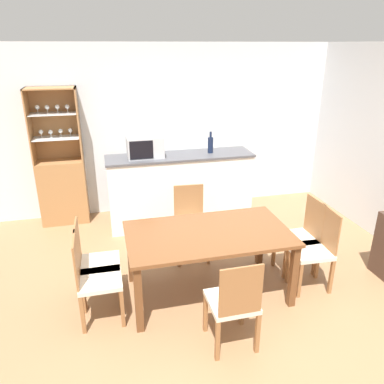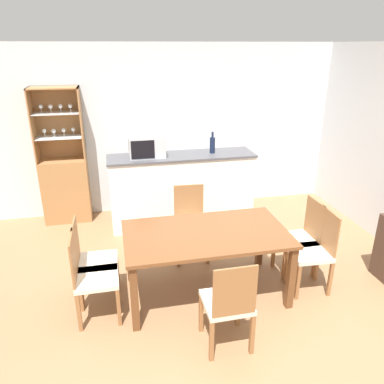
{
  "view_description": "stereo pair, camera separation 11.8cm",
  "coord_description": "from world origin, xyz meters",
  "px_view_note": "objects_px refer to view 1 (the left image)",
  "views": [
    {
      "loc": [
        -1.05,
        -3.06,
        2.52
      ],
      "look_at": [
        -0.04,
        1.07,
        0.83
      ],
      "focal_mm": 35.0,
      "sensor_mm": 36.0,
      "label": 1
    },
    {
      "loc": [
        -0.93,
        -3.09,
        2.52
      ],
      "look_at": [
        -0.04,
        1.07,
        0.83
      ],
      "focal_mm": 35.0,
      "sensor_mm": 36.0,
      "label": 2
    }
  ],
  "objects_px": {
    "dining_table": "(208,240)",
    "dining_chair_side_left_far": "(95,263)",
    "dining_chair_side_right_near": "(314,249)",
    "dining_chair_side_right_far": "(301,237)",
    "dining_chair_side_left_near": "(95,279)",
    "dining_chair_head_far": "(191,223)",
    "dining_chair_head_near": "(233,303)",
    "wine_bottle": "(210,145)",
    "microwave": "(145,147)",
    "display_cabinet": "(62,182)"
  },
  "relations": [
    {
      "from": "dining_chair_side_left_far",
      "to": "dining_table",
      "type": "bearing_deg",
      "value": 84.45
    },
    {
      "from": "display_cabinet",
      "to": "dining_chair_side_right_near",
      "type": "height_order",
      "value": "display_cabinet"
    },
    {
      "from": "dining_chair_side_right_near",
      "to": "dining_chair_side_left_far",
      "type": "xyz_separation_m",
      "value": [
        -2.31,
        0.29,
        0.0
      ]
    },
    {
      "from": "dining_chair_side_left_far",
      "to": "dining_chair_side_left_near",
      "type": "bearing_deg",
      "value": 1.52
    },
    {
      "from": "dining_table",
      "to": "dining_chair_head_near",
      "type": "height_order",
      "value": "dining_chair_head_near"
    },
    {
      "from": "dining_chair_side_left_near",
      "to": "dining_chair_head_near",
      "type": "bearing_deg",
      "value": 60.46
    },
    {
      "from": "dining_chair_side_left_near",
      "to": "dining_chair_side_left_far",
      "type": "xyz_separation_m",
      "value": [
        0.0,
        0.29,
        0.0
      ]
    },
    {
      "from": "dining_chair_side_left_near",
      "to": "wine_bottle",
      "type": "distance_m",
      "value": 2.65
    },
    {
      "from": "dining_chair_head_near",
      "to": "dining_chair_side_right_far",
      "type": "bearing_deg",
      "value": 38.48
    },
    {
      "from": "dining_chair_side_left_near",
      "to": "microwave",
      "type": "distance_m",
      "value": 2.19
    },
    {
      "from": "microwave",
      "to": "dining_table",
      "type": "bearing_deg",
      "value": -77.15
    },
    {
      "from": "wine_bottle",
      "to": "dining_chair_side_left_far",
      "type": "bearing_deg",
      "value": -136.08
    },
    {
      "from": "dining_chair_head_near",
      "to": "microwave",
      "type": "bearing_deg",
      "value": 98.48
    },
    {
      "from": "dining_chair_head_near",
      "to": "dining_table",
      "type": "bearing_deg",
      "value": 89.52
    },
    {
      "from": "dining_chair_side_right_near",
      "to": "dining_chair_side_right_far",
      "type": "bearing_deg",
      "value": 3.02
    },
    {
      "from": "wine_bottle",
      "to": "dining_table",
      "type": "bearing_deg",
      "value": -106.79
    },
    {
      "from": "dining_table",
      "to": "dining_chair_side_left_far",
      "type": "distance_m",
      "value": 1.18
    },
    {
      "from": "dining_chair_side_left_near",
      "to": "wine_bottle",
      "type": "bearing_deg",
      "value": 138.35
    },
    {
      "from": "dining_table",
      "to": "wine_bottle",
      "type": "xyz_separation_m",
      "value": [
        0.53,
        1.77,
        0.53
      ]
    },
    {
      "from": "dining_table",
      "to": "dining_chair_head_near",
      "type": "xyz_separation_m",
      "value": [
        0.0,
        -0.79,
        -0.19
      ]
    },
    {
      "from": "dining_table",
      "to": "dining_chair_head_near",
      "type": "relative_size",
      "value": 1.85
    },
    {
      "from": "dining_chair_side_left_near",
      "to": "dining_chair_side_right_far",
      "type": "height_order",
      "value": "same"
    },
    {
      "from": "dining_chair_head_far",
      "to": "dining_chair_head_near",
      "type": "bearing_deg",
      "value": 93.66
    },
    {
      "from": "dining_chair_side_left_far",
      "to": "wine_bottle",
      "type": "distance_m",
      "value": 2.45
    },
    {
      "from": "dining_table",
      "to": "dining_chair_head_near",
      "type": "distance_m",
      "value": 0.81
    },
    {
      "from": "dining_chair_side_right_near",
      "to": "wine_bottle",
      "type": "distance_m",
      "value": 2.13
    },
    {
      "from": "dining_chair_side_left_far",
      "to": "microwave",
      "type": "distance_m",
      "value": 1.95
    },
    {
      "from": "dining_chair_side_right_far",
      "to": "dining_chair_head_near",
      "type": "bearing_deg",
      "value": 128.1
    },
    {
      "from": "dining_chair_side_right_near",
      "to": "dining_chair_head_far",
      "type": "distance_m",
      "value": 1.48
    },
    {
      "from": "dining_table",
      "to": "dining_chair_side_left_far",
      "type": "relative_size",
      "value": 1.85
    },
    {
      "from": "display_cabinet",
      "to": "dining_chair_side_right_near",
      "type": "relative_size",
      "value": 2.19
    },
    {
      "from": "dining_chair_side_right_near",
      "to": "dining_chair_head_near",
      "type": "height_order",
      "value": "same"
    },
    {
      "from": "dining_chair_side_right_far",
      "to": "dining_chair_head_far",
      "type": "relative_size",
      "value": 1.0
    },
    {
      "from": "dining_chair_side_left_far",
      "to": "dining_chair_head_near",
      "type": "distance_m",
      "value": 1.48
    },
    {
      "from": "microwave",
      "to": "wine_bottle",
      "type": "relative_size",
      "value": 1.6
    },
    {
      "from": "dining_chair_side_right_near",
      "to": "dining_chair_head_near",
      "type": "bearing_deg",
      "value": 122.31
    },
    {
      "from": "dining_table",
      "to": "dining_chair_side_left_near",
      "type": "distance_m",
      "value": 1.18
    },
    {
      "from": "display_cabinet",
      "to": "dining_chair_side_right_far",
      "type": "bearing_deg",
      "value": -37.21
    },
    {
      "from": "dining_chair_head_near",
      "to": "dining_chair_side_left_far",
      "type": "bearing_deg",
      "value": 140.51
    },
    {
      "from": "dining_chair_side_right_far",
      "to": "dining_chair_side_right_near",
      "type": "xyz_separation_m",
      "value": [
        -0.0,
        -0.29,
        0.0
      ]
    },
    {
      "from": "display_cabinet",
      "to": "microwave",
      "type": "relative_size",
      "value": 4.02
    },
    {
      "from": "dining_chair_side_right_far",
      "to": "microwave",
      "type": "relative_size",
      "value": 1.84
    },
    {
      "from": "dining_chair_side_left_near",
      "to": "dining_chair_head_near",
      "type": "relative_size",
      "value": 1.0
    },
    {
      "from": "dining_chair_side_left_far",
      "to": "dining_chair_head_far",
      "type": "relative_size",
      "value": 1.0
    },
    {
      "from": "dining_chair_side_left_near",
      "to": "dining_table",
      "type": "bearing_deg",
      "value": 96.82
    },
    {
      "from": "dining_chair_side_right_far",
      "to": "dining_chair_side_left_far",
      "type": "bearing_deg",
      "value": 89.1
    },
    {
      "from": "display_cabinet",
      "to": "dining_chair_side_right_far",
      "type": "xyz_separation_m",
      "value": [
        2.75,
        -2.09,
        -0.16
      ]
    },
    {
      "from": "microwave",
      "to": "wine_bottle",
      "type": "height_order",
      "value": "wine_bottle"
    },
    {
      "from": "microwave",
      "to": "dining_chair_head_far",
      "type": "bearing_deg",
      "value": -67.53
    },
    {
      "from": "dining_chair_side_left_far",
      "to": "microwave",
      "type": "relative_size",
      "value": 1.84
    }
  ]
}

